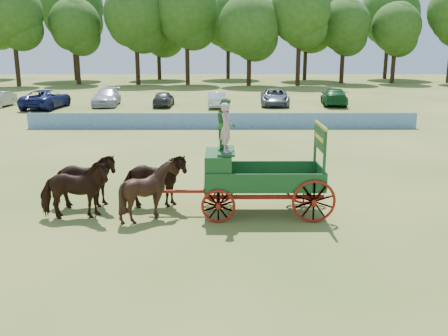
% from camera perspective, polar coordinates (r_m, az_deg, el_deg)
% --- Properties ---
extents(ground, '(160.00, 160.00, 0.00)m').
position_cam_1_polar(ground, '(16.05, 3.53, -6.06)').
color(ground, '#9D9247').
rests_on(ground, ground).
extents(horse_lead_left, '(2.36, 1.33, 1.89)m').
position_cam_1_polar(horse_lead_left, '(16.64, -16.72, -2.50)').
color(horse_lead_left, black).
rests_on(horse_lead_left, ground).
extents(horse_lead_right, '(2.37, 1.35, 1.89)m').
position_cam_1_polar(horse_lead_right, '(17.65, -15.74, -1.49)').
color(horse_lead_right, black).
rests_on(horse_lead_right, ground).
extents(horse_wheel_left, '(1.83, 1.65, 1.89)m').
position_cam_1_polar(horse_wheel_left, '(16.12, -8.51, -2.56)').
color(horse_wheel_left, black).
rests_on(horse_wheel_left, ground).
extents(horse_wheel_right, '(2.33, 1.26, 1.89)m').
position_cam_1_polar(horse_wheel_right, '(17.17, -8.00, -1.53)').
color(horse_wheel_right, black).
rests_on(horse_wheel_right, ground).
extents(farm_dray, '(5.99, 2.00, 3.78)m').
position_cam_1_polar(farm_dray, '(16.34, 1.97, 0.47)').
color(farm_dray, '#A41510').
rests_on(farm_dray, ground).
extents(sponsor_banner, '(26.00, 0.08, 1.05)m').
position_cam_1_polar(sponsor_banner, '(33.42, -0.18, 5.42)').
color(sponsor_banner, '#1D4C9E').
rests_on(sponsor_banner, ground).
extents(parked_cars, '(37.66, 8.01, 1.64)m').
position_cam_1_polar(parked_cars, '(45.89, -8.27, 7.91)').
color(parked_cars, silver).
rests_on(parked_cars, ground).
extents(treeline, '(90.94, 23.54, 15.84)m').
position_cam_1_polar(treeline, '(75.16, -2.42, 16.99)').
color(treeline, '#382314').
rests_on(treeline, ground).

